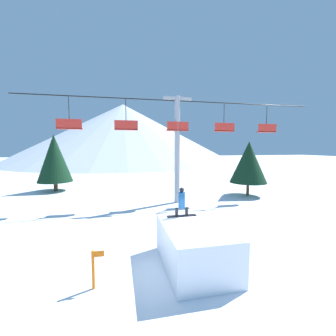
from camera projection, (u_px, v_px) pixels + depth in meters
ground_plane at (165, 273)px, 8.33m from camera, size 220.00×220.00×0.00m
mountain_ridge at (123, 133)px, 73.57m from camera, size 70.13×70.13×18.52m
snow_ramp at (195, 246)px, 8.80m from camera, size 2.41×3.75×1.64m
snowboarder at (182, 202)px, 9.83m from camera, size 1.31×0.29×1.28m
chairlift at (177, 138)px, 18.59m from camera, size 24.50×0.44×8.86m
pine_tree_near at (249, 162)px, 21.51m from camera, size 3.47×3.47×5.22m
pine_tree_far at (54, 158)px, 23.79m from camera, size 3.54×3.54×6.03m
trail_marker at (94, 268)px, 7.37m from camera, size 0.41×0.10×1.30m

